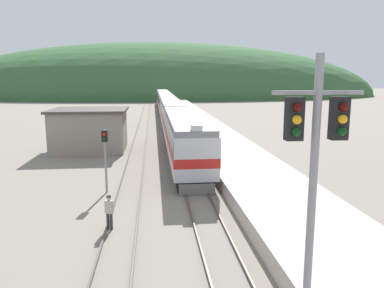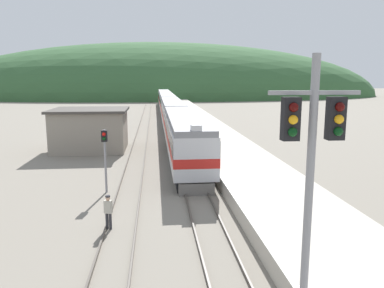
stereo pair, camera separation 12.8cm
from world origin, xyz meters
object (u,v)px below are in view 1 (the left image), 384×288
Objects in this scene: track_worker at (109,210)px; carriage_fourth at (163,98)px; carriage_third at (166,103)px; express_train_lead_car at (184,136)px; signal_mast_main at (314,166)px; signal_post_siding at (105,148)px; carriage_second at (171,113)px.

carriage_fourth is at bearing 86.55° from track_worker.
carriage_third is 21.61m from carriage_fourth.
express_train_lead_car is at bearing -90.00° from carriage_third.
track_worker is (-4.78, -79.29, -1.23)m from carriage_fourth.
signal_post_siding is at bearing 114.74° from signal_mast_main.
signal_post_siding is at bearing 98.10° from track_worker.
carriage_fourth is (0.00, 21.61, 0.00)m from carriage_third.
express_train_lead_car reaches higher than carriage_fourth.
signal_mast_main reaches higher than track_worker.
express_train_lead_car reaches higher than track_worker.
track_worker is at bearing -93.45° from carriage_fourth.
carriage_fourth is at bearing 90.00° from express_train_lead_car.
carriage_fourth is at bearing 85.61° from signal_post_siding.
track_worker is (-4.78, -36.07, -1.23)m from carriage_second.
carriage_fourth is at bearing 90.00° from carriage_third.
carriage_third is 57.89m from track_worker.
carriage_third reaches higher than track_worker.
signal_mast_main reaches higher than carriage_fourth.
carriage_third is 12.35× the size of track_worker.
signal_mast_main is at bearing -88.95° from carriage_third.
express_train_lead_car is 23.60m from signal_mast_main.
express_train_lead_car is 2.61× the size of signal_mast_main.
carriage_second is at bearing -90.00° from carriage_third.
express_train_lead_car is at bearing 92.99° from signal_mast_main.
express_train_lead_car is 0.97× the size of carriage_third.
carriage_fourth is 73.54m from signal_post_siding.
carriage_second is 30.63m from signal_post_siding.
carriage_fourth is 2.68× the size of signal_mast_main.
express_train_lead_car is 10.24m from signal_post_siding.
carriage_second is (0.00, 21.57, -0.01)m from express_train_lead_car.
express_train_lead_car is at bearing 71.77° from track_worker.
carriage_fourth is at bearing 90.00° from carriage_second.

